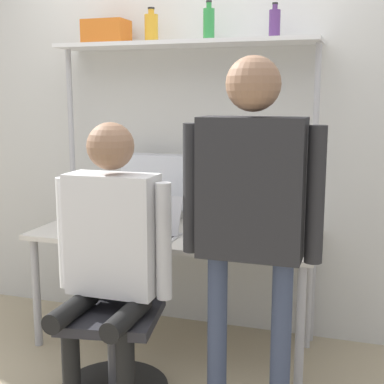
{
  "coord_description": "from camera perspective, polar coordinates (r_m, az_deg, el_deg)",
  "views": [
    {
      "loc": [
        1.08,
        -2.62,
        1.55
      ],
      "look_at": [
        0.27,
        -0.11,
        1.07
      ],
      "focal_mm": 50.0,
      "sensor_mm": 36.0,
      "label": 1
    }
  ],
  "objects": [
    {
      "name": "cell_phone",
      "position": [
        3.1,
        0.32,
        -5.1
      ],
      "size": [
        0.07,
        0.15,
        0.01
      ],
      "color": "black",
      "rests_on": "desk"
    },
    {
      "name": "desk",
      "position": [
        3.31,
        -1.83,
        -5.51
      ],
      "size": [
        1.74,
        0.72,
        0.72
      ],
      "color": "beige",
      "rests_on": "ground_plane"
    },
    {
      "name": "shelf_unit",
      "position": [
        3.36,
        -0.83,
        11.31
      ],
      "size": [
        1.65,
        0.32,
        1.87
      ],
      "color": "white",
      "rests_on": "ground_plane"
    },
    {
      "name": "person_seated",
      "position": [
        2.67,
        -8.72,
        -5.12
      ],
      "size": [
        0.62,
        0.48,
        1.42
      ],
      "color": "black",
      "rests_on": "ground_plane"
    },
    {
      "name": "bottle_green",
      "position": [
        3.34,
        1.81,
        17.49
      ],
      "size": [
        0.07,
        0.07,
        0.23
      ],
      "color": "#2D8C3F",
      "rests_on": "shelf_unit"
    },
    {
      "name": "storage_box",
      "position": [
        3.58,
        -9.12,
        16.48
      ],
      "size": [
        0.28,
        0.18,
        0.15
      ],
      "color": "#D1661E",
      "rests_on": "shelf_unit"
    },
    {
      "name": "person_standing",
      "position": [
        2.3,
        6.33,
        -0.95
      ],
      "size": [
        0.61,
        0.23,
        1.71
      ],
      "color": "#38425B",
      "rests_on": "ground_plane"
    },
    {
      "name": "bottle_amber",
      "position": [
        3.46,
        -4.36,
        17.06
      ],
      "size": [
        0.08,
        0.08,
        0.21
      ],
      "color": "gold",
      "rests_on": "shelf_unit"
    },
    {
      "name": "laptop",
      "position": [
        3.19,
        -3.96,
        -3.58
      ],
      "size": [
        0.29,
        0.25,
        0.23
      ],
      "color": "#BCBCC1",
      "rests_on": "desk"
    },
    {
      "name": "wall_back",
      "position": [
        3.55,
        0.22,
        7.06
      ],
      "size": [
        8.0,
        0.06,
        2.7
      ],
      "color": "silver",
      "rests_on": "ground_plane"
    },
    {
      "name": "monitor",
      "position": [
        3.5,
        -4.13,
        0.62
      ],
      "size": [
        0.47,
        0.21,
        0.46
      ],
      "color": "#B7B7BC",
      "rests_on": "desk"
    },
    {
      "name": "ground_plane",
      "position": [
        3.22,
        -4.14,
        -18.46
      ],
      "size": [
        12.0,
        12.0,
        0.0
      ],
      "primitive_type": "plane",
      "color": "tan"
    },
    {
      "name": "office_chair",
      "position": [
        2.91,
        -8.16,
        -15.6
      ],
      "size": [
        0.56,
        0.56,
        0.92
      ],
      "color": "black",
      "rests_on": "ground_plane"
    },
    {
      "name": "bottle_purple",
      "position": [
        3.25,
        8.8,
        17.34
      ],
      "size": [
        0.07,
        0.07,
        0.2
      ],
      "color": "#593372",
      "rests_on": "shelf_unit"
    }
  ]
}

